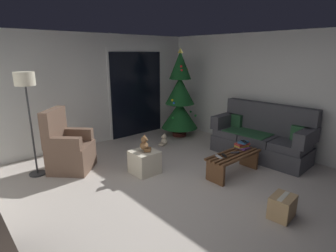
{
  "coord_description": "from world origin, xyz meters",
  "views": [
    {
      "loc": [
        -2.55,
        -2.67,
        2.08
      ],
      "look_at": [
        0.4,
        0.7,
        0.85
      ],
      "focal_mm": 28.67,
      "sensor_mm": 36.0,
      "label": 1
    }
  ],
  "objects_px": {
    "ottoman": "(145,162)",
    "teddy_bear_chestnut": "(145,145)",
    "cell_phone": "(244,141)",
    "teddy_bear_cream_by_tree": "(164,141)",
    "floor_lamp": "(26,89)",
    "book_stack": "(242,145)",
    "cardboard_box_taped_mid_floor": "(282,207)",
    "christmas_tree": "(180,99)",
    "remote_graphite": "(235,153)",
    "remote_silver": "(219,157)",
    "armchair": "(68,149)",
    "coffee_table": "(233,161)",
    "couch": "(261,138)",
    "remote_black": "(224,156)"
  },
  "relations": [
    {
      "from": "cell_phone",
      "to": "ottoman",
      "type": "height_order",
      "value": "cell_phone"
    },
    {
      "from": "coffee_table",
      "to": "cardboard_box_taped_mid_floor",
      "type": "height_order",
      "value": "coffee_table"
    },
    {
      "from": "teddy_bear_chestnut",
      "to": "floor_lamp",
      "type": "bearing_deg",
      "value": 140.78
    },
    {
      "from": "remote_black",
      "to": "teddy_bear_chestnut",
      "type": "relative_size",
      "value": 0.55
    },
    {
      "from": "floor_lamp",
      "to": "ottoman",
      "type": "bearing_deg",
      "value": -39.19
    },
    {
      "from": "coffee_table",
      "to": "teddy_bear_chestnut",
      "type": "xyz_separation_m",
      "value": [
        -1.13,
        1.07,
        0.27
      ]
    },
    {
      "from": "christmas_tree",
      "to": "teddy_bear_cream_by_tree",
      "type": "bearing_deg",
      "value": -158.07
    },
    {
      "from": "remote_silver",
      "to": "book_stack",
      "type": "xyz_separation_m",
      "value": [
        0.67,
        -0.01,
        0.05
      ]
    },
    {
      "from": "remote_black",
      "to": "remote_silver",
      "type": "bearing_deg",
      "value": -160.56
    },
    {
      "from": "remote_silver",
      "to": "teddy_bear_cream_by_tree",
      "type": "distance_m",
      "value": 1.95
    },
    {
      "from": "remote_graphite",
      "to": "remote_silver",
      "type": "height_order",
      "value": "same"
    },
    {
      "from": "armchair",
      "to": "floor_lamp",
      "type": "xyz_separation_m",
      "value": [
        -0.51,
        0.18,
        1.1
      ]
    },
    {
      "from": "coffee_table",
      "to": "teddy_bear_cream_by_tree",
      "type": "xyz_separation_m",
      "value": [
        0.06,
        1.96,
        -0.14
      ]
    },
    {
      "from": "remote_graphite",
      "to": "cardboard_box_taped_mid_floor",
      "type": "bearing_deg",
      "value": 1.13
    },
    {
      "from": "armchair",
      "to": "teddy_bear_cream_by_tree",
      "type": "xyz_separation_m",
      "value": [
        2.15,
        -0.13,
        -0.28
      ]
    },
    {
      "from": "floor_lamp",
      "to": "remote_black",
      "type": "bearing_deg",
      "value": -43.11
    },
    {
      "from": "remote_silver",
      "to": "book_stack",
      "type": "distance_m",
      "value": 0.67
    },
    {
      "from": "floor_lamp",
      "to": "book_stack",
      "type": "bearing_deg",
      "value": -37.02
    },
    {
      "from": "coffee_table",
      "to": "christmas_tree",
      "type": "bearing_deg",
      "value": 69.16
    },
    {
      "from": "remote_graphite",
      "to": "remote_silver",
      "type": "xyz_separation_m",
      "value": [
        -0.37,
        0.06,
        0.0
      ]
    },
    {
      "from": "ottoman",
      "to": "teddy_bear_chestnut",
      "type": "height_order",
      "value": "teddy_bear_chestnut"
    },
    {
      "from": "cell_phone",
      "to": "teddy_bear_cream_by_tree",
      "type": "height_order",
      "value": "cell_phone"
    },
    {
      "from": "remote_black",
      "to": "armchair",
      "type": "relative_size",
      "value": 0.14
    },
    {
      "from": "floor_lamp",
      "to": "teddy_bear_chestnut",
      "type": "relative_size",
      "value": 6.25
    },
    {
      "from": "ottoman",
      "to": "cardboard_box_taped_mid_floor",
      "type": "height_order",
      "value": "ottoman"
    },
    {
      "from": "teddy_bear_chestnut",
      "to": "couch",
      "type": "bearing_deg",
      "value": -22.25
    },
    {
      "from": "remote_graphite",
      "to": "remote_silver",
      "type": "relative_size",
      "value": 1.0
    },
    {
      "from": "christmas_tree",
      "to": "cardboard_box_taped_mid_floor",
      "type": "xyz_separation_m",
      "value": [
        -1.45,
        -3.47,
        -0.81
      ]
    },
    {
      "from": "cell_phone",
      "to": "teddy_bear_cream_by_tree",
      "type": "distance_m",
      "value": 1.98
    },
    {
      "from": "remote_black",
      "to": "christmas_tree",
      "type": "bearing_deg",
      "value": 95.35
    },
    {
      "from": "armchair",
      "to": "remote_graphite",
      "type": "bearing_deg",
      "value": -44.41
    },
    {
      "from": "coffee_table",
      "to": "cell_phone",
      "type": "xyz_separation_m",
      "value": [
        0.35,
        0.04,
        0.27
      ]
    },
    {
      "from": "couch",
      "to": "teddy_bear_cream_by_tree",
      "type": "relative_size",
      "value": 6.92
    },
    {
      "from": "remote_graphite",
      "to": "remote_silver",
      "type": "distance_m",
      "value": 0.38
    },
    {
      "from": "ottoman",
      "to": "teddy_bear_chestnut",
      "type": "distance_m",
      "value": 0.32
    },
    {
      "from": "remote_black",
      "to": "book_stack",
      "type": "xyz_separation_m",
      "value": [
        0.55,
        0.01,
        0.05
      ]
    },
    {
      "from": "remote_silver",
      "to": "floor_lamp",
      "type": "bearing_deg",
      "value": -27.73
    },
    {
      "from": "couch",
      "to": "cell_phone",
      "type": "height_order",
      "value": "couch"
    },
    {
      "from": "floor_lamp",
      "to": "teddy_bear_chestnut",
      "type": "height_order",
      "value": "floor_lamp"
    },
    {
      "from": "remote_silver",
      "to": "teddy_bear_chestnut",
      "type": "bearing_deg",
      "value": -35.18
    },
    {
      "from": "floor_lamp",
      "to": "cardboard_box_taped_mid_floor",
      "type": "bearing_deg",
      "value": -59.73
    },
    {
      "from": "couch",
      "to": "remote_graphite",
      "type": "bearing_deg",
      "value": -173.02
    },
    {
      "from": "remote_black",
      "to": "ottoman",
      "type": "relative_size",
      "value": 0.35
    },
    {
      "from": "coffee_table",
      "to": "teddy_bear_chestnut",
      "type": "distance_m",
      "value": 1.57
    },
    {
      "from": "floor_lamp",
      "to": "ottoman",
      "type": "distance_m",
      "value": 2.3
    },
    {
      "from": "remote_graphite",
      "to": "floor_lamp",
      "type": "distance_m",
      "value": 3.65
    },
    {
      "from": "book_stack",
      "to": "floor_lamp",
      "type": "xyz_separation_m",
      "value": [
        -2.94,
        2.21,
        1.06
      ]
    },
    {
      "from": "armchair",
      "to": "teddy_bear_chestnut",
      "type": "height_order",
      "value": "armchair"
    },
    {
      "from": "cell_phone",
      "to": "teddy_bear_cream_by_tree",
      "type": "bearing_deg",
      "value": 128.22
    },
    {
      "from": "book_stack",
      "to": "cardboard_box_taped_mid_floor",
      "type": "distance_m",
      "value": 1.57
    }
  ]
}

